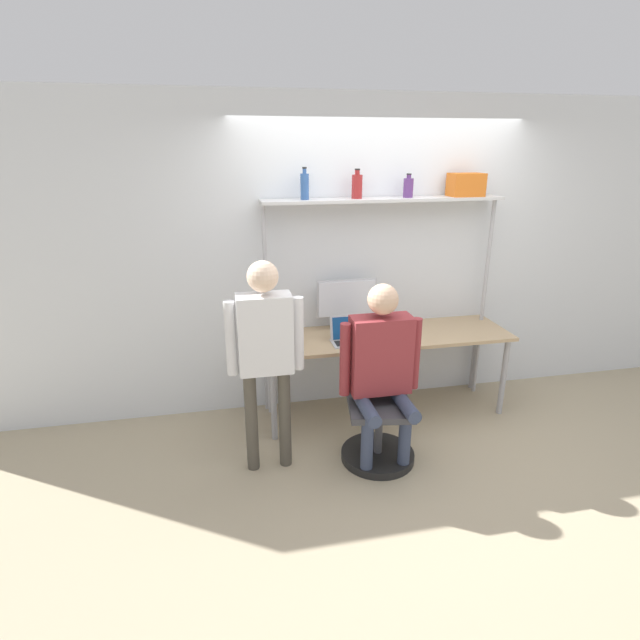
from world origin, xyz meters
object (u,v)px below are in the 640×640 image
object	(u,v)px
laptop	(350,335)
storage_box	(466,185)
person_seated	(382,361)
bottle_blue	(305,186)
bottle_red	(357,186)
cell_phone	(376,339)
person_standing	(265,343)
monitor	(347,301)
office_chair	(378,423)
bottle_purple	(408,187)

from	to	relation	value
laptop	storage_box	xyz separation A→B (m)	(1.07, 0.28, 1.17)
laptop	person_seated	xyz separation A→B (m)	(0.07, -0.61, 0.02)
bottle_blue	bottle_red	world-z (taller)	bottle_blue
person_seated	bottle_blue	world-z (taller)	bottle_blue
cell_phone	person_standing	xyz separation A→B (m)	(-0.98, -0.52, 0.25)
person_seated	person_standing	xyz separation A→B (m)	(-0.82, 0.09, 0.17)
cell_phone	bottle_red	size ratio (longest dim) A/B	0.64
bottle_blue	storage_box	world-z (taller)	bottle_blue
bottle_blue	bottle_red	xyz separation A→B (m)	(0.43, 0.00, -0.01)
laptop	cell_phone	distance (m)	0.24
laptop	storage_box	size ratio (longest dim) A/B	1.12
monitor	bottle_blue	distance (m)	1.04
office_chair	storage_box	bearing A→B (deg)	40.54
office_chair	person_seated	world-z (taller)	person_seated
office_chair	bottle_purple	world-z (taller)	bottle_purple
bottle_purple	laptop	bearing A→B (deg)	-152.82
monitor	bottle_blue	bearing A→B (deg)	-179.12
person_standing	bottle_purple	xyz separation A→B (m)	(1.30, 0.80, 0.96)
person_seated	bottle_red	bearing A→B (deg)	87.53
laptop	bottle_red	bearing A→B (deg)	68.52
laptop	office_chair	distance (m)	0.77
cell_phone	person_seated	size ratio (longest dim) A/B	0.11
laptop	office_chair	bearing A→B (deg)	-81.87
person_seated	bottle_purple	bearing A→B (deg)	61.71
bottle_purple	storage_box	world-z (taller)	bottle_purple
laptop	person_standing	bearing A→B (deg)	-145.30
person_seated	cell_phone	bearing A→B (deg)	75.45
person_standing	bottle_purple	world-z (taller)	bottle_purple
person_seated	office_chair	bearing A→B (deg)	80.94
cell_phone	storage_box	world-z (taller)	storage_box
person_standing	office_chair	bearing A→B (deg)	-2.92
laptop	bottle_blue	xyz separation A→B (m)	(-0.32, 0.28, 1.18)
cell_phone	office_chair	bearing A→B (deg)	-104.97
bottle_blue	storage_box	distance (m)	1.38
monitor	person_standing	xyz separation A→B (m)	(-0.79, -0.81, -0.01)
cell_phone	bottle_red	bearing A→B (deg)	112.57
monitor	bottle_purple	bearing A→B (deg)	-0.63
office_chair	person_standing	distance (m)	1.09
laptop	bottle_purple	distance (m)	1.31
cell_phone	person_standing	bearing A→B (deg)	-152.16
cell_phone	bottle_red	world-z (taller)	bottle_red
bottle_red	storage_box	world-z (taller)	bottle_red
monitor	office_chair	xyz separation A→B (m)	(0.03, -0.85, -0.72)
monitor	storage_box	world-z (taller)	storage_box
monitor	person_seated	size ratio (longest dim) A/B	0.38
person_standing	bottle_red	world-z (taller)	bottle_red
cell_phone	bottle_blue	distance (m)	1.38
cell_phone	person_standing	size ratio (longest dim) A/B	0.10
monitor	person_standing	distance (m)	1.13
office_chair	person_standing	xyz separation A→B (m)	(-0.83, 0.04, 0.71)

